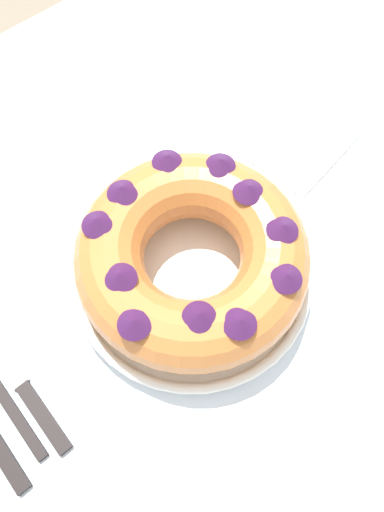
# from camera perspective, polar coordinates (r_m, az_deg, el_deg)

# --- Properties ---
(ground_plane) EXTENTS (8.00, 8.00, 0.00)m
(ground_plane) POSITION_cam_1_polar(r_m,az_deg,el_deg) (1.34, 0.44, -16.32)
(ground_plane) COLOR gray
(dining_table) EXTENTS (1.50, 1.11, 0.75)m
(dining_table) POSITION_cam_1_polar(r_m,az_deg,el_deg) (0.68, 0.83, -7.89)
(dining_table) COLOR silver
(dining_table) RESTS_ON ground_plane
(serving_dish) EXTENTS (0.29, 0.29, 0.03)m
(serving_dish) POSITION_cam_1_polar(r_m,az_deg,el_deg) (0.61, -0.00, -2.06)
(serving_dish) COLOR white
(serving_dish) RESTS_ON dining_table
(bundt_cake) EXTENTS (0.27, 0.27, 0.09)m
(bundt_cake) POSITION_cam_1_polar(r_m,az_deg,el_deg) (0.56, 0.00, 0.05)
(bundt_cake) COLOR #C67538
(bundt_cake) RESTS_ON serving_dish
(cake_knife) EXTENTS (0.02, 0.20, 0.01)m
(cake_knife) POSITION_cam_1_polar(r_m,az_deg,el_deg) (0.61, -18.67, -14.07)
(cake_knife) COLOR black
(cake_knife) RESTS_ON dining_table
(napkin) EXTENTS (0.15, 0.12, 0.00)m
(napkin) POSITION_cam_1_polar(r_m,az_deg,el_deg) (0.73, 12.66, 12.06)
(napkin) COLOR white
(napkin) RESTS_ON dining_table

